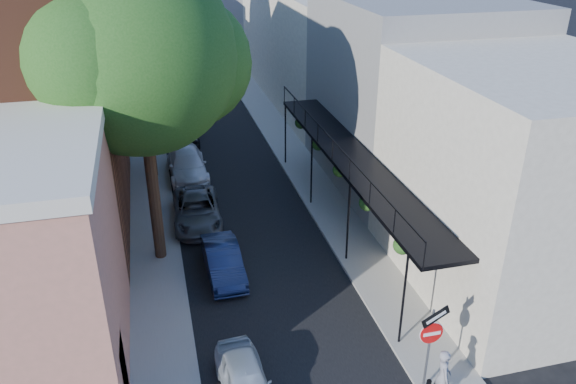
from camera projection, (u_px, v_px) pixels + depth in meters
road_surface at (202, 105)px, 40.67m from camera, size 6.00×64.00×0.01m
sidewalk_left at (145, 109)px, 39.77m from camera, size 2.00×64.00×0.12m
sidewalk_right at (256, 101)px, 41.52m from camera, size 2.00×64.00×0.12m
buildings_left at (51, 46)px, 35.38m from camera, size 10.10×59.10×12.00m
buildings_right at (324, 39)px, 40.26m from camera, size 9.80×55.00×10.00m
sign_post at (431, 336)px, 15.19m from camera, size 0.89×0.17×2.99m
oak_near at (151, 59)px, 19.28m from camera, size 7.48×6.80×11.42m
oak_mid at (147, 39)px, 26.57m from camera, size 6.60×6.00×10.20m
parked_car_a at (245, 381)px, 15.70m from camera, size 1.52×3.38×1.13m
parked_car_b at (223, 261)px, 21.13m from camera, size 1.36×3.67×1.20m
parked_car_c at (197, 210)px, 24.77m from camera, size 2.22×4.49×1.23m
parked_car_d at (187, 165)px, 29.16m from camera, size 1.97×4.70×1.36m
parked_car_e at (186, 131)px, 33.78m from camera, size 2.04×4.25×1.40m
parked_car_f at (166, 111)px, 37.40m from camera, size 1.85×4.08×1.30m
pedestrian at (443, 376)px, 15.29m from camera, size 0.56×0.71×1.73m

